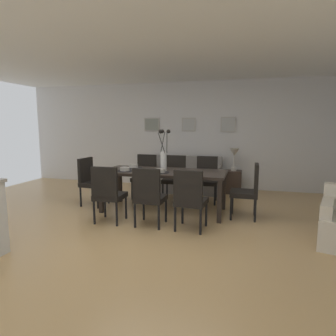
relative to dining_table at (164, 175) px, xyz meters
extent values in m
plane|color=tan|center=(0.08, -0.95, -0.67)|extent=(9.00, 9.00, 0.00)
cube|color=silver|center=(0.08, 2.30, 0.63)|extent=(9.00, 0.10, 2.60)
cube|color=white|center=(0.08, -0.55, 1.97)|extent=(9.00, 7.20, 0.08)
cube|color=black|center=(0.00, 0.00, 0.04)|extent=(2.20, 0.91, 0.05)
cube|color=black|center=(1.04, 0.40, -0.33)|extent=(0.07, 0.07, 0.69)
cube|color=black|center=(-1.04, 0.40, -0.33)|extent=(0.07, 0.07, 0.69)
cube|color=black|center=(1.04, -0.40, -0.33)|extent=(0.07, 0.07, 0.69)
cube|color=black|center=(-1.04, -0.40, -0.33)|extent=(0.07, 0.07, 0.69)
cube|color=black|center=(-0.67, -0.79, -0.25)|extent=(0.45, 0.45, 0.08)
cube|color=black|center=(-0.66, -0.98, 0.01)|extent=(0.42, 0.07, 0.48)
cylinder|color=black|center=(-0.48, -0.60, -0.48)|extent=(0.04, 0.04, 0.38)
cylinder|color=black|center=(-0.86, -0.61, -0.48)|extent=(0.04, 0.04, 0.38)
cylinder|color=black|center=(-0.47, -0.98, -0.48)|extent=(0.04, 0.04, 0.38)
cylinder|color=black|center=(-0.85, -0.99, -0.48)|extent=(0.04, 0.04, 0.38)
cube|color=black|center=(-0.67, 0.78, -0.25)|extent=(0.45, 0.45, 0.08)
cube|color=black|center=(-0.66, 0.97, 0.01)|extent=(0.42, 0.07, 0.48)
cylinder|color=black|center=(-0.86, 0.60, -0.48)|extent=(0.04, 0.04, 0.38)
cylinder|color=black|center=(-0.48, 0.58, -0.48)|extent=(0.04, 0.04, 0.38)
cylinder|color=black|center=(-0.85, 0.98, -0.48)|extent=(0.04, 0.04, 0.38)
cylinder|color=black|center=(-0.47, 0.96, -0.48)|extent=(0.04, 0.04, 0.38)
cube|color=black|center=(0.02, -0.77, -0.25)|extent=(0.44, 0.44, 0.08)
cube|color=black|center=(0.01, -0.96, 0.01)|extent=(0.42, 0.06, 0.48)
cylinder|color=black|center=(0.21, -0.58, -0.48)|extent=(0.04, 0.04, 0.38)
cylinder|color=black|center=(-0.17, -0.58, -0.48)|extent=(0.04, 0.04, 0.38)
cylinder|color=black|center=(0.20, -0.96, -0.48)|extent=(0.04, 0.04, 0.38)
cylinder|color=black|center=(-0.18, -0.96, -0.48)|extent=(0.04, 0.04, 0.38)
cube|color=black|center=(-0.01, 0.78, -0.25)|extent=(0.46, 0.46, 0.08)
cube|color=black|center=(-0.02, 0.97, 0.01)|extent=(0.42, 0.08, 0.48)
cylinder|color=black|center=(-0.19, 0.58, -0.48)|extent=(0.04, 0.04, 0.38)
cylinder|color=black|center=(0.19, 0.60, -0.48)|extent=(0.04, 0.04, 0.38)
cylinder|color=black|center=(-0.21, 0.96, -0.48)|extent=(0.04, 0.04, 0.38)
cylinder|color=black|center=(0.17, 0.98, -0.48)|extent=(0.04, 0.04, 0.38)
cube|color=black|center=(0.66, -0.79, -0.25)|extent=(0.47, 0.47, 0.08)
cube|color=black|center=(0.65, -0.98, 0.01)|extent=(0.42, 0.09, 0.48)
cylinder|color=black|center=(0.86, -0.61, -0.48)|extent=(0.04, 0.04, 0.38)
cylinder|color=black|center=(0.48, -0.59, -0.48)|extent=(0.04, 0.04, 0.38)
cylinder|color=black|center=(0.83, -0.99, -0.48)|extent=(0.04, 0.04, 0.38)
cylinder|color=black|center=(0.46, -0.96, -0.48)|extent=(0.04, 0.04, 0.38)
cube|color=black|center=(0.66, 0.78, -0.25)|extent=(0.46, 0.46, 0.08)
cube|color=black|center=(0.65, 0.97, 0.01)|extent=(0.42, 0.08, 0.48)
cylinder|color=black|center=(0.48, 0.58, -0.48)|extent=(0.04, 0.04, 0.38)
cylinder|color=black|center=(0.86, 0.60, -0.48)|extent=(0.04, 0.04, 0.38)
cylinder|color=black|center=(0.46, 0.96, -0.48)|extent=(0.04, 0.04, 0.38)
cylinder|color=black|center=(0.84, 0.98, -0.48)|extent=(0.04, 0.04, 0.38)
cube|color=black|center=(-1.41, 0.02, -0.25)|extent=(0.47, 0.47, 0.08)
cube|color=black|center=(-1.60, 0.04, 0.01)|extent=(0.09, 0.42, 0.48)
cylinder|color=black|center=(-1.23, -0.18, -0.48)|extent=(0.04, 0.04, 0.38)
cylinder|color=black|center=(-1.20, 0.20, -0.48)|extent=(0.04, 0.04, 0.38)
cylinder|color=black|center=(-1.61, -0.15, -0.48)|extent=(0.04, 0.04, 0.38)
cylinder|color=black|center=(-1.58, 0.23, -0.48)|extent=(0.04, 0.04, 0.38)
cube|color=black|center=(1.40, -0.03, -0.25)|extent=(0.44, 0.44, 0.08)
cube|color=black|center=(1.59, -0.03, 0.01)|extent=(0.06, 0.42, 0.48)
cylinder|color=black|center=(1.21, 0.16, -0.48)|extent=(0.04, 0.04, 0.38)
cylinder|color=black|center=(1.21, -0.22, -0.48)|extent=(0.04, 0.04, 0.38)
cylinder|color=black|center=(1.59, 0.16, -0.48)|extent=(0.04, 0.04, 0.38)
cylinder|color=black|center=(1.59, -0.22, -0.48)|extent=(0.04, 0.04, 0.38)
cylinder|color=silver|center=(0.00, 0.00, 0.24)|extent=(0.11, 0.11, 0.34)
cylinder|color=black|center=(0.06, 0.02, 0.57)|extent=(0.05, 0.12, 0.37)
sphere|color=black|center=(0.09, 0.03, 0.77)|extent=(0.07, 0.07, 0.07)
cylinder|color=black|center=(-0.03, 0.05, 0.57)|extent=(0.08, 0.05, 0.38)
sphere|color=black|center=(-0.05, 0.08, 0.77)|extent=(0.07, 0.07, 0.07)
cylinder|color=black|center=(-0.02, -0.06, 0.57)|extent=(0.15, 0.06, 0.36)
sphere|color=black|center=(-0.03, -0.09, 0.77)|extent=(0.07, 0.07, 0.07)
cylinder|color=black|center=(-0.66, -0.21, 0.07)|extent=(0.32, 0.32, 0.01)
cylinder|color=#B2ADA3|center=(-0.66, -0.21, 0.10)|extent=(0.17, 0.17, 0.06)
cylinder|color=gray|center=(-0.66, -0.21, 0.12)|extent=(0.13, 0.13, 0.04)
cylinder|color=black|center=(-0.66, 0.21, 0.07)|extent=(0.32, 0.32, 0.01)
cylinder|color=#B2ADA3|center=(-0.66, 0.21, 0.10)|extent=(0.17, 0.17, 0.06)
cylinder|color=gray|center=(-0.66, 0.21, 0.12)|extent=(0.13, 0.13, 0.04)
cylinder|color=black|center=(0.00, -0.21, 0.07)|extent=(0.32, 0.32, 0.01)
cylinder|color=#B2ADA3|center=(0.00, -0.21, 0.10)|extent=(0.17, 0.17, 0.06)
cylinder|color=gray|center=(0.00, -0.21, 0.12)|extent=(0.13, 0.13, 0.04)
cube|color=gray|center=(-0.09, 1.70, -0.46)|extent=(1.89, 0.84, 0.42)
cube|color=gray|center=(-0.09, 2.04, -0.06)|extent=(1.89, 0.16, 0.38)
cube|color=gray|center=(0.81, 1.70, -0.15)|extent=(0.10, 0.84, 0.20)
cube|color=gray|center=(-0.98, 1.70, -0.15)|extent=(0.10, 0.84, 0.20)
cube|color=#33261E|center=(1.14, 1.78, -0.41)|extent=(0.36, 0.36, 0.52)
cylinder|color=beige|center=(1.14, 1.78, -0.11)|extent=(0.12, 0.12, 0.08)
cylinder|color=beige|center=(1.14, 1.78, 0.07)|extent=(0.02, 0.02, 0.30)
cone|color=beige|center=(1.14, 1.78, 0.27)|extent=(0.22, 0.22, 0.18)
cube|color=beige|center=(2.48, -0.83, -0.18)|extent=(0.32, 0.69, 0.18)
cube|color=#B2ADA3|center=(-0.96, 2.24, 0.89)|extent=(0.41, 0.02, 0.34)
cube|color=gray|center=(-0.96, 2.22, 0.89)|extent=(0.36, 0.01, 0.29)
cube|color=#B2ADA3|center=(0.00, 2.24, 0.89)|extent=(0.34, 0.02, 0.33)
cube|color=#B2B2AD|center=(0.00, 2.22, 0.89)|extent=(0.29, 0.01, 0.28)
cube|color=#B2ADA3|center=(0.96, 2.24, 0.89)|extent=(0.36, 0.02, 0.36)
cube|color=#B2B2AD|center=(0.96, 2.22, 0.89)|extent=(0.31, 0.01, 0.31)
camera|label=1|loc=(1.45, -4.98, 0.89)|focal=31.38mm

